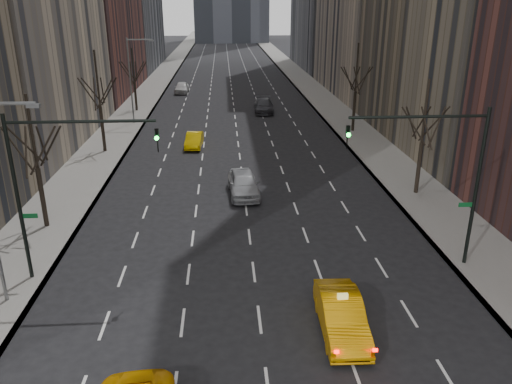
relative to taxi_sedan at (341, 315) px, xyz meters
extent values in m
cube|color=slate|center=(-15.49, 63.03, -0.70)|extent=(4.50, 320.00, 0.15)
cube|color=slate|center=(9.01, 63.03, -0.70)|extent=(4.50, 320.00, 0.15)
cylinder|color=black|center=(-15.24, 11.03, 1.16)|extent=(0.28, 0.28, 3.57)
cylinder|color=black|center=(-15.24, 11.03, 5.07)|extent=(0.16, 0.16, 4.25)
cylinder|color=black|center=(-15.10, 11.88, 4.17)|extent=(0.42, 1.80, 2.52)
cylinder|color=black|center=(-14.44, 11.33, 4.17)|extent=(1.74, 0.72, 2.52)
cylinder|color=black|center=(-14.59, 10.48, 4.17)|extent=(1.46, 1.25, 2.52)
cylinder|color=black|center=(-15.39, 10.19, 4.17)|extent=(0.42, 1.80, 2.52)
cylinder|color=black|center=(-16.05, 10.74, 4.17)|extent=(1.74, 0.72, 2.52)
cylinder|color=black|center=(-15.90, 11.59, 4.17)|extent=(1.46, 1.25, 2.52)
cylinder|color=black|center=(-15.24, 27.03, 1.37)|extent=(0.28, 0.28, 3.99)
cylinder|color=black|center=(-15.24, 27.03, 5.74)|extent=(0.16, 0.16, 4.75)
cylinder|color=black|center=(-15.10, 27.88, 4.59)|extent=(0.42, 1.80, 2.52)
cylinder|color=black|center=(-14.44, 27.33, 4.59)|extent=(1.74, 0.72, 2.52)
cylinder|color=black|center=(-14.59, 26.48, 4.59)|extent=(1.46, 1.25, 2.52)
cylinder|color=black|center=(-15.39, 26.19, 4.59)|extent=(0.42, 1.80, 2.52)
cylinder|color=black|center=(-16.05, 26.74, 4.59)|extent=(1.74, 0.72, 2.52)
cylinder|color=black|center=(-15.90, 27.59, 4.59)|extent=(1.46, 1.25, 2.52)
cylinder|color=black|center=(-15.24, 45.03, 1.05)|extent=(0.28, 0.28, 3.36)
cylinder|color=black|center=(-15.24, 45.03, 4.73)|extent=(0.16, 0.16, 4.00)
cylinder|color=black|center=(-15.10, 45.88, 3.96)|extent=(0.42, 1.80, 2.52)
cylinder|color=black|center=(-14.44, 45.33, 3.96)|extent=(1.74, 0.72, 2.52)
cylinder|color=black|center=(-14.59, 44.48, 3.96)|extent=(1.46, 1.25, 2.52)
cylinder|color=black|center=(-15.39, 44.19, 3.96)|extent=(0.42, 1.80, 2.52)
cylinder|color=black|center=(-16.05, 44.74, 3.96)|extent=(1.74, 0.72, 2.52)
cylinder|color=black|center=(-15.90, 45.59, 3.96)|extent=(1.46, 1.25, 2.52)
cylinder|color=black|center=(8.76, 15.03, 1.16)|extent=(0.28, 0.28, 3.57)
cylinder|color=black|center=(8.76, 15.03, 5.07)|extent=(0.16, 0.16, 4.25)
cylinder|color=black|center=(8.90, 15.88, 4.17)|extent=(0.42, 1.80, 2.52)
cylinder|color=black|center=(9.56, 15.33, 4.17)|extent=(1.74, 0.72, 2.52)
cylinder|color=black|center=(9.41, 14.48, 4.17)|extent=(1.46, 1.25, 2.52)
cylinder|color=black|center=(8.61, 14.19, 4.17)|extent=(0.42, 1.80, 2.52)
cylinder|color=black|center=(7.95, 14.74, 4.17)|extent=(1.74, 0.72, 2.52)
cylinder|color=black|center=(8.10, 15.59, 4.17)|extent=(1.46, 1.25, 2.52)
cylinder|color=black|center=(8.76, 33.03, 1.37)|extent=(0.28, 0.28, 3.99)
cylinder|color=black|center=(8.76, 33.03, 5.74)|extent=(0.16, 0.16, 4.75)
cylinder|color=black|center=(8.90, 33.88, 4.59)|extent=(0.42, 1.80, 2.52)
cylinder|color=black|center=(9.56, 33.33, 4.59)|extent=(1.74, 0.72, 2.52)
cylinder|color=black|center=(9.41, 32.48, 4.59)|extent=(1.46, 1.25, 2.52)
cylinder|color=black|center=(8.61, 32.19, 4.59)|extent=(0.42, 1.80, 2.52)
cylinder|color=black|center=(7.95, 32.74, 4.59)|extent=(1.74, 0.72, 2.52)
cylinder|color=black|center=(8.10, 33.59, 4.59)|extent=(1.46, 1.25, 2.52)
cylinder|color=black|center=(-14.04, 5.03, 3.37)|extent=(0.18, 0.18, 8.00)
cylinder|color=black|center=(-10.79, 5.03, 6.97)|extent=(6.50, 0.14, 0.14)
imported|color=black|center=(-7.54, 5.03, 6.07)|extent=(0.18, 0.22, 1.10)
sphere|color=#0CFF33|center=(-7.54, 4.85, 6.22)|extent=(0.20, 0.20, 0.20)
cube|color=#0C5926|center=(-13.64, 5.03, 2.57)|extent=(0.70, 0.04, 0.22)
cylinder|color=black|center=(7.56, 5.03, 3.37)|extent=(0.18, 0.18, 8.00)
cylinder|color=black|center=(4.31, 5.03, 6.97)|extent=(6.50, 0.14, 0.14)
imported|color=black|center=(1.06, 5.03, 6.07)|extent=(0.18, 0.22, 1.10)
sphere|color=#0CFF33|center=(1.06, 4.85, 6.22)|extent=(0.20, 0.20, 0.20)
cube|color=#0C5926|center=(7.16, 5.03, 2.57)|extent=(0.70, 0.04, 0.22)
cylinder|color=slate|center=(-13.14, 3.03, 8.17)|extent=(2.60, 0.14, 0.14)
cube|color=slate|center=(-11.94, 3.03, 8.07)|extent=(0.50, 0.22, 0.15)
cylinder|color=slate|center=(-14.44, 38.03, 3.87)|extent=(0.16, 0.16, 9.00)
cylinder|color=slate|center=(-13.14, 38.03, 8.17)|extent=(2.60, 0.14, 0.14)
cube|color=slate|center=(-11.94, 38.03, 8.07)|extent=(0.50, 0.22, 0.15)
imported|color=orange|center=(0.00, 0.00, 0.00)|extent=(1.78, 4.76, 1.55)
imported|color=#A4A6AC|center=(-3.30, 15.72, 0.06)|extent=(2.29, 5.06, 1.68)
imported|color=yellow|center=(-7.34, 28.26, -0.11)|extent=(1.65, 4.13, 1.34)
imported|color=#333338|center=(0.34, 43.42, 0.02)|extent=(2.46, 5.61, 1.60)
imported|color=silver|center=(-10.63, 57.93, 0.02)|extent=(1.98, 4.71, 1.59)
camera|label=1|loc=(-4.57, -16.79, 11.85)|focal=35.00mm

